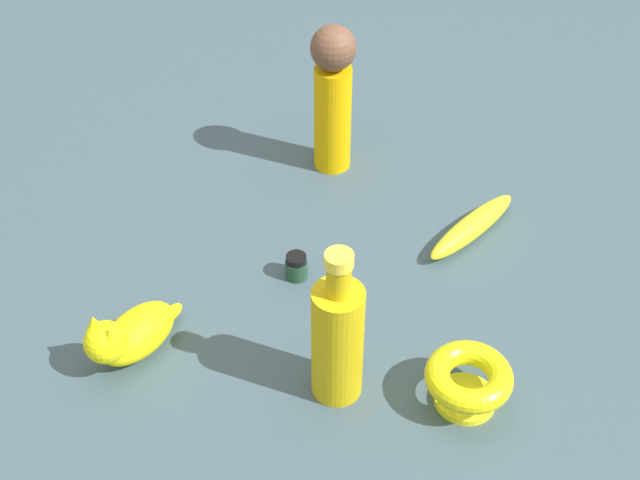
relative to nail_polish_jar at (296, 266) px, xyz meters
The scene contains 7 objects.
ground 0.05m from the nail_polish_jar, 137.25° to the left, with size 2.00×2.00×0.00m, color #384C56.
nail_polish_jar is the anchor object (origin of this frame).
banana 0.28m from the nail_polish_jar, 121.08° to the left, with size 0.20×0.04×0.04m, color yellow.
person_figure_adult 0.30m from the nail_polish_jar, behind, with size 0.08×0.08×0.26m.
cat_figurine 0.26m from the nail_polish_jar, 42.53° to the right, with size 0.15×0.11×0.09m.
bottle_tall 0.23m from the nail_polish_jar, 27.52° to the left, with size 0.06×0.06×0.23m.
bowl 0.32m from the nail_polish_jar, 56.10° to the left, with size 0.11×0.11×0.06m.
Camera 1 is at (0.93, 0.21, 0.90)m, focal length 49.95 mm.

